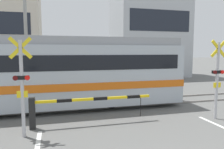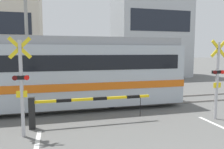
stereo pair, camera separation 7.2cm
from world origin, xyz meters
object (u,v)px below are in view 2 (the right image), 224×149
object	(u,v)px
crossing_barrier_far	(131,81)
crossing_signal_right	(217,76)
crossing_barrier_near	(68,105)
pedestrian	(84,74)
crossing_signal_left	(21,83)

from	to	relation	value
crossing_barrier_far	crossing_signal_right	size ratio (longest dim) A/B	1.42
crossing_barrier_far	crossing_barrier_near	bearing A→B (deg)	-128.86
crossing_barrier_far	pedestrian	world-z (taller)	pedestrian
crossing_barrier_near	pedestrian	world-z (taller)	pedestrian
crossing_barrier_near	crossing_barrier_far	distance (m)	6.81
crossing_signal_left	crossing_signal_right	distance (m)	7.11
crossing_barrier_near	crossing_barrier_far	xyz separation A→B (m)	(4.27, 5.30, 0.00)
crossing_signal_left	pedestrian	size ratio (longest dim) A/B	1.85
pedestrian	crossing_barrier_far	bearing A→B (deg)	-53.92
crossing_barrier_near	crossing_signal_left	world-z (taller)	crossing_signal_left
crossing_barrier_far	crossing_signal_right	xyz separation A→B (m)	(1.42, -5.95, 0.96)
crossing_barrier_far	crossing_signal_left	distance (m)	8.29
crossing_barrier_far	pedestrian	xyz separation A→B (m)	(-2.58, 3.54, 0.21)
crossing_barrier_near	crossing_signal_right	xyz separation A→B (m)	(5.69, -0.65, 0.96)
crossing_signal_right	pedestrian	distance (m)	10.33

